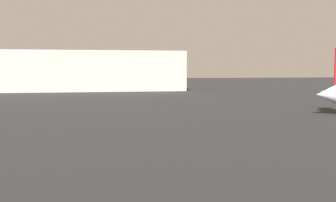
# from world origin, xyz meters

# --- Properties ---
(terminal_building) EXTENTS (78.60, 26.97, 13.65)m
(terminal_building) POSITION_xyz_m (-11.30, 139.33, 6.83)
(terminal_building) COLOR beige
(terminal_building) RESTS_ON ground_plane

